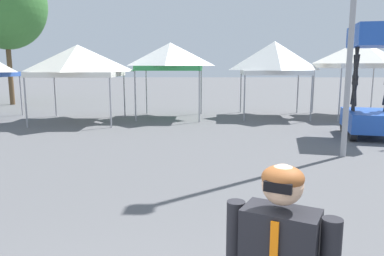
{
  "coord_description": "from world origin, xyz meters",
  "views": [
    {
      "loc": [
        0.64,
        -1.72,
        2.32
      ],
      "look_at": [
        0.56,
        4.24,
        1.3
      ],
      "focal_mm": 34.59,
      "sensor_mm": 36.0,
      "label": 1
    }
  ],
  "objects_px": {
    "scissor_lift": "(370,103)",
    "canopy_tent_behind_right": "(78,61)",
    "tree_behind_tents_center": "(5,4)",
    "canopy_tent_behind_left": "(274,58)",
    "canopy_tent_right_of_center": "(360,54)",
    "canopy_tent_left_of_center": "(170,57)"
  },
  "relations": [
    {
      "from": "tree_behind_tents_center",
      "to": "canopy_tent_behind_left",
      "type": "bearing_deg",
      "value": -19.11
    },
    {
      "from": "canopy_tent_behind_right",
      "to": "scissor_lift",
      "type": "xyz_separation_m",
      "value": [
        10.43,
        -3.18,
        -1.39
      ]
    },
    {
      "from": "canopy_tent_behind_left",
      "to": "tree_behind_tents_center",
      "type": "bearing_deg",
      "value": 160.89
    },
    {
      "from": "tree_behind_tents_center",
      "to": "canopy_tent_right_of_center",
      "type": "bearing_deg",
      "value": -15.07
    },
    {
      "from": "scissor_lift",
      "to": "tree_behind_tents_center",
      "type": "bearing_deg",
      "value": 149.44
    },
    {
      "from": "canopy_tent_behind_right",
      "to": "canopy_tent_right_of_center",
      "type": "height_order",
      "value": "canopy_tent_right_of_center"
    },
    {
      "from": "canopy_tent_left_of_center",
      "to": "tree_behind_tents_center",
      "type": "distance_m",
      "value": 11.63
    },
    {
      "from": "canopy_tent_left_of_center",
      "to": "canopy_tent_behind_left",
      "type": "xyz_separation_m",
      "value": [
        4.61,
        0.4,
        -0.05
      ]
    },
    {
      "from": "canopy_tent_behind_right",
      "to": "canopy_tent_right_of_center",
      "type": "bearing_deg",
      "value": 7.97
    },
    {
      "from": "canopy_tent_behind_left",
      "to": "scissor_lift",
      "type": "bearing_deg",
      "value": -65.84
    },
    {
      "from": "canopy_tent_behind_left",
      "to": "tree_behind_tents_center",
      "type": "relative_size",
      "value": 0.4
    },
    {
      "from": "canopy_tent_right_of_center",
      "to": "tree_behind_tents_center",
      "type": "height_order",
      "value": "tree_behind_tents_center"
    },
    {
      "from": "canopy_tent_behind_right",
      "to": "tree_behind_tents_center",
      "type": "xyz_separation_m",
      "value": [
        -6.16,
        6.62,
        3.26
      ]
    },
    {
      "from": "canopy_tent_behind_right",
      "to": "tree_behind_tents_center",
      "type": "relative_size",
      "value": 0.41
    },
    {
      "from": "canopy_tent_right_of_center",
      "to": "tree_behind_tents_center",
      "type": "xyz_separation_m",
      "value": [
        -18.28,
        4.92,
        2.97
      ]
    },
    {
      "from": "canopy_tent_behind_left",
      "to": "scissor_lift",
      "type": "relative_size",
      "value": 0.95
    },
    {
      "from": "scissor_lift",
      "to": "canopy_tent_behind_right",
      "type": "bearing_deg",
      "value": 163.04
    },
    {
      "from": "canopy_tent_right_of_center",
      "to": "scissor_lift",
      "type": "xyz_separation_m",
      "value": [
        -1.68,
        -4.87,
        -1.68
      ]
    },
    {
      "from": "canopy_tent_left_of_center",
      "to": "canopy_tent_behind_left",
      "type": "relative_size",
      "value": 0.98
    },
    {
      "from": "canopy_tent_behind_right",
      "to": "canopy_tent_left_of_center",
      "type": "height_order",
      "value": "canopy_tent_left_of_center"
    },
    {
      "from": "canopy_tent_behind_right",
      "to": "scissor_lift",
      "type": "bearing_deg",
      "value": -16.96
    },
    {
      "from": "canopy_tent_right_of_center",
      "to": "tree_behind_tents_center",
      "type": "distance_m",
      "value": 19.16
    }
  ]
}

